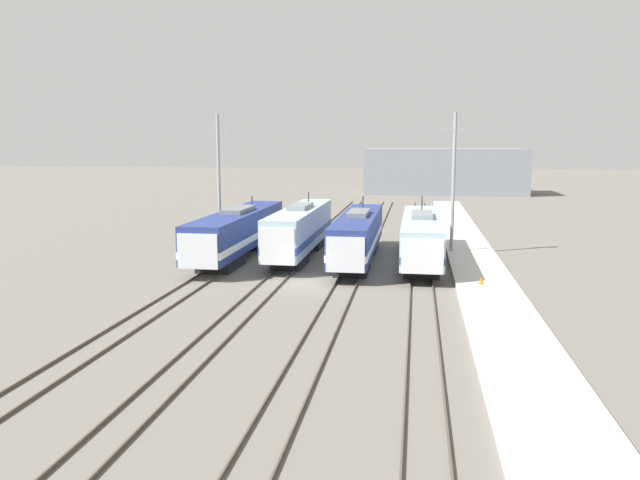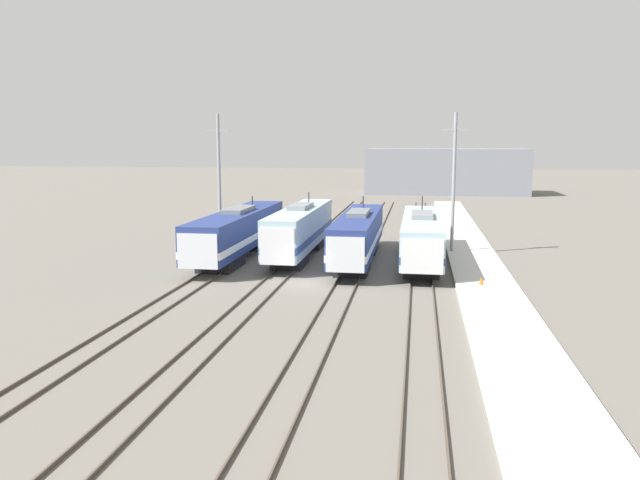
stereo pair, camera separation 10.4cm
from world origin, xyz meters
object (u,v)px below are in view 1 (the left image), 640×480
at_px(locomotive_center_left, 299,230).
at_px(locomotive_center_right, 358,236).
at_px(locomotive_far_left, 237,233).
at_px(locomotive_far_right, 422,238).
at_px(catenary_tower_left, 219,179).
at_px(traffic_cone, 481,281).
at_px(catenary_tower_right, 453,182).

relative_size(locomotive_center_left, locomotive_center_right, 0.98).
xyz_separation_m(locomotive_far_left, locomotive_far_right, (14.98, -0.14, -0.07)).
height_order(locomotive_far_left, locomotive_center_right, locomotive_center_right).
xyz_separation_m(catenary_tower_left, traffic_cone, (21.69, -12.76, -5.67)).
bearing_deg(locomotive_center_left, locomotive_center_right, -17.73).
height_order(locomotive_far_right, catenary_tower_right, catenary_tower_right).
height_order(locomotive_center_right, catenary_tower_right, catenary_tower_right).
distance_m(catenary_tower_left, traffic_cone, 25.80).
bearing_deg(catenary_tower_right, catenary_tower_left, 180.00).
height_order(catenary_tower_left, traffic_cone, catenary_tower_left).
height_order(locomotive_far_left, catenary_tower_right, catenary_tower_right).
bearing_deg(locomotive_far_right, locomotive_center_left, 172.01).
bearing_deg(locomotive_far_left, locomotive_far_right, -0.52).
bearing_deg(locomotive_center_left, traffic_cone, -34.49).
relative_size(locomotive_center_right, traffic_cone, 40.26).
relative_size(locomotive_center_right, catenary_tower_left, 1.53).
bearing_deg(traffic_cone, locomotive_center_left, 145.51).
bearing_deg(locomotive_far_right, traffic_cone, -64.70).
xyz_separation_m(locomotive_center_left, locomotive_center_right, (4.99, -1.60, -0.14)).
relative_size(locomotive_center_left, traffic_cone, 39.48).
relative_size(catenary_tower_left, catenary_tower_right, 1.00).
bearing_deg(locomotive_far_right, catenary_tower_right, 61.19).
distance_m(locomotive_far_left, locomotive_far_right, 14.98).
xyz_separation_m(locomotive_far_right, catenary_tower_left, (-17.87, 4.67, 4.14)).
distance_m(locomotive_center_left, catenary_tower_left, 9.40).
bearing_deg(locomotive_center_left, catenary_tower_right, 14.60).
bearing_deg(locomotive_far_left, locomotive_center_right, -1.89).
bearing_deg(catenary_tower_left, locomotive_far_right, -14.66).
height_order(locomotive_far_right, traffic_cone, locomotive_far_right).
distance_m(locomotive_far_left, catenary_tower_left, 6.74).
bearing_deg(catenary_tower_left, locomotive_center_left, -22.55).
xyz_separation_m(locomotive_center_left, traffic_cone, (13.81, -9.49, -1.71)).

